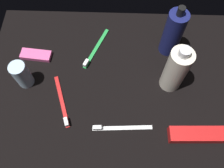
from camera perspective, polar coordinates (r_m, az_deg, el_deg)
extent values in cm
cube|color=black|center=(76.94, 0.00, -1.17)|extent=(84.00, 64.00, 1.20)
cylinder|color=navy|center=(79.45, 14.55, 11.81)|extent=(6.23, 6.23, 17.28)
cylinder|color=black|center=(72.07, 16.44, 16.63)|extent=(2.20, 2.20, 2.80)
cylinder|color=silver|center=(72.14, 15.21, 3.23)|extent=(6.69, 6.69, 17.07)
cylinder|color=silver|center=(64.22, 17.25, 7.39)|extent=(3.20, 3.20, 2.20)
cylinder|color=silver|center=(78.25, -21.08, 2.13)|extent=(5.03, 5.03, 9.82)
cube|color=white|center=(71.45, 2.54, -10.61)|extent=(18.04, 2.23, 0.90)
cube|color=white|center=(70.45, -3.63, -10.52)|extent=(2.66, 1.25, 1.20)
cube|color=red|center=(75.84, -12.15, -4.00)|extent=(7.04, 17.40, 0.90)
cube|color=white|center=(72.11, -11.08, -9.00)|extent=(1.89, 2.82, 1.20)
cube|color=green|center=(83.86, -3.84, 8.77)|extent=(8.25, 17.00, 0.90)
cube|color=white|center=(79.60, -6.34, 5.15)|extent=(2.04, 2.82, 1.20)
cube|color=red|center=(74.16, 20.42, -11.47)|extent=(17.74, 4.98, 3.20)
cube|color=#E55999|center=(85.80, -18.00, 6.73)|extent=(10.74, 5.01, 1.50)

